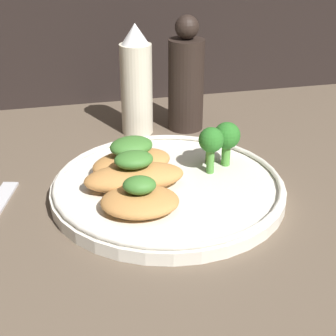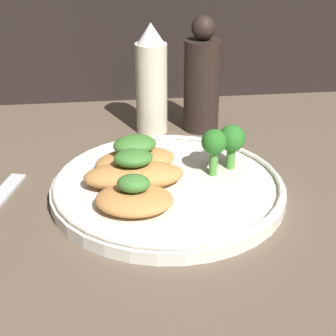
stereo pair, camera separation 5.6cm
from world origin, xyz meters
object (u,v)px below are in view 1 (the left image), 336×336
broccoli_bunch (218,140)px  pepper_grinder (186,80)px  plate (168,187)px  sauce_bottle (140,82)px

broccoli_bunch → pepper_grinder: bearing=88.0°
plate → pepper_grinder: 21.07cm
plate → broccoli_bunch: bearing=22.8°
sauce_bottle → broccoli_bunch: bearing=-69.2°
pepper_grinder → broccoli_bunch: bearing=-92.0°
pepper_grinder → plate: bearing=-110.7°
plate → sauce_bottle: bearing=88.6°
plate → sauce_bottle: (0.47, 18.81, 6.41)cm
pepper_grinder → sauce_bottle: bearing=180.0°
plate → broccoli_bunch: size_ratio=4.66×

